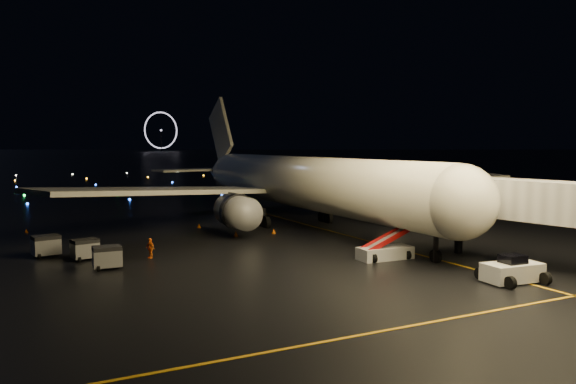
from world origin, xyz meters
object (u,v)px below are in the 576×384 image
(belt_loader, at_px, (385,239))
(baggage_cart_1, at_px, (107,258))
(airliner, at_px, (290,154))
(baggage_cart_0, at_px, (46,246))
(pushback_tug, at_px, (512,269))
(baggage_cart_2, at_px, (85,250))
(crew_c, at_px, (150,248))

(belt_loader, relative_size, baggage_cart_1, 3.28)
(airliner, height_order, baggage_cart_0, airliner)
(pushback_tug, height_order, baggage_cart_2, pushback_tug)
(airliner, bearing_deg, pushback_tug, -89.59)
(pushback_tug, bearing_deg, airliner, 95.27)
(pushback_tug, xyz_separation_m, baggage_cart_0, (-27.22, 23.33, -0.05))
(pushback_tug, bearing_deg, belt_loader, 111.31)
(baggage_cart_1, height_order, baggage_cart_2, baggage_cart_1)
(baggage_cart_0, bearing_deg, airliner, 6.68)
(baggage_cart_1, bearing_deg, airliner, 35.65)
(baggage_cart_2, bearing_deg, baggage_cart_0, 121.36)
(belt_loader, bearing_deg, crew_c, 154.36)
(pushback_tug, height_order, baggage_cart_0, pushback_tug)
(airliner, height_order, baggage_cart_2, airliner)
(belt_loader, height_order, crew_c, belt_loader)
(baggage_cart_1, relative_size, baggage_cart_2, 1.03)
(belt_loader, relative_size, baggage_cart_2, 3.39)
(airliner, relative_size, belt_loader, 8.68)
(airliner, xyz_separation_m, baggage_cart_2, (-24.15, -11.43, -7.30))
(airliner, xyz_separation_m, belt_loader, (-2.62, -22.02, -6.52))
(crew_c, relative_size, baggage_cart_1, 0.81)
(airliner, relative_size, baggage_cart_0, 27.76)
(baggage_cart_1, bearing_deg, belt_loader, -15.68)
(belt_loader, distance_m, crew_c, 18.95)
(belt_loader, bearing_deg, baggage_cart_0, 153.40)
(pushback_tug, relative_size, crew_c, 2.37)
(airliner, distance_m, crew_c, 24.52)
(pushback_tug, bearing_deg, crew_c, 140.89)
(crew_c, xyz_separation_m, baggage_cart_1, (-3.76, -2.52, 0.04))
(baggage_cart_0, bearing_deg, pushback_tug, -51.87)
(pushback_tug, xyz_separation_m, baggage_cart_1, (-23.50, 16.34, -0.07))
(pushback_tug, height_order, belt_loader, belt_loader)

